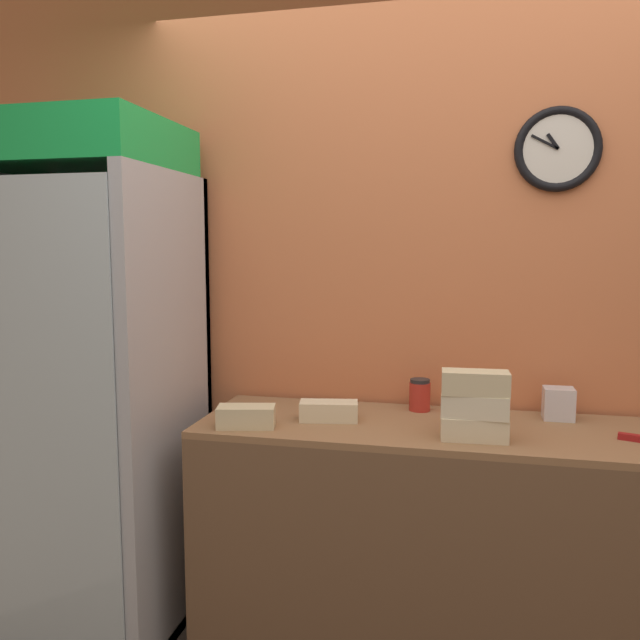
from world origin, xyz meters
TOP-DOWN VIEW (x-y plane):
  - wall_back at (0.00, 1.16)m, footprint 5.20×0.09m
  - prep_counter at (0.00, 0.83)m, footprint 1.81×0.56m
  - beverage_cooler at (-1.40, 0.82)m, footprint 0.75×0.70m
  - sandwich_stack_bottom at (0.10, 0.69)m, footprint 0.22×0.11m
  - sandwich_stack_middle at (0.10, 0.69)m, footprint 0.22×0.10m
  - sandwich_stack_top at (0.10, 0.69)m, footprint 0.22×0.11m
  - sandwich_flat_left at (-0.43, 0.81)m, footprint 0.23×0.13m
  - sandwich_flat_right at (-0.70, 0.66)m, footprint 0.22×0.14m
  - condiment_jar at (-0.11, 1.03)m, footprint 0.08×0.08m
  - napkin_dispenser at (0.41, 1.01)m, footprint 0.11×0.09m

SIDE VIEW (x-z plane):
  - prep_counter at x=0.00m, z-range 0.00..0.90m
  - sandwich_flat_left at x=-0.43m, z-range 0.90..0.97m
  - sandwich_flat_right at x=-0.70m, z-range 0.90..0.98m
  - sandwich_stack_bottom at x=0.10m, z-range 0.90..0.98m
  - napkin_dispenser at x=0.41m, z-range 0.90..1.02m
  - condiment_jar at x=-0.11m, z-range 0.90..1.03m
  - sandwich_stack_middle at x=0.10m, z-range 0.98..1.06m
  - sandwich_stack_top at x=0.10m, z-range 1.06..1.14m
  - beverage_cooler at x=-1.40m, z-range 0.10..2.11m
  - wall_back at x=0.00m, z-range 0.00..2.70m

